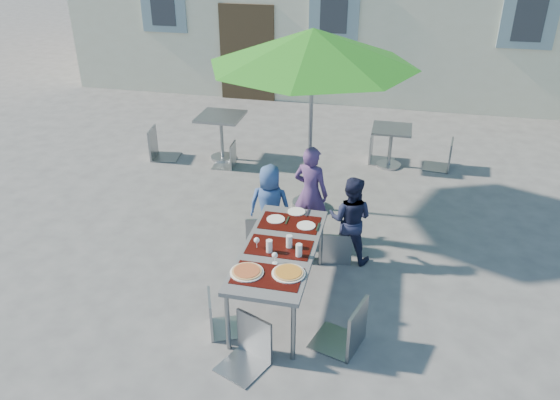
% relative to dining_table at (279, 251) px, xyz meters
% --- Properties ---
extents(ground, '(90.00, 90.00, 0.00)m').
position_rel_dining_table_xyz_m(ground, '(-0.48, -0.05, -0.70)').
color(ground, '#4C4C4F').
rests_on(ground, ground).
extents(dining_table, '(0.80, 1.85, 0.76)m').
position_rel_dining_table_xyz_m(dining_table, '(0.00, 0.00, 0.00)').
color(dining_table, '#424247').
rests_on(dining_table, ground).
extents(pizza_near_left, '(0.35, 0.35, 0.03)m').
position_rel_dining_table_xyz_m(pizza_near_left, '(-0.22, -0.55, 0.07)').
color(pizza_near_left, white).
rests_on(pizza_near_left, dining_table).
extents(pizza_near_right, '(0.35, 0.35, 0.03)m').
position_rel_dining_table_xyz_m(pizza_near_right, '(0.20, -0.47, 0.07)').
color(pizza_near_right, white).
rests_on(pizza_near_right, dining_table).
extents(glassware, '(0.55, 0.40, 0.15)m').
position_rel_dining_table_xyz_m(glassware, '(0.05, -0.09, 0.13)').
color(glassware, silver).
rests_on(glassware, dining_table).
extents(place_settings, '(0.64, 0.53, 0.01)m').
position_rel_dining_table_xyz_m(place_settings, '(0.02, 0.64, 0.06)').
color(place_settings, white).
rests_on(place_settings, dining_table).
extents(child_0, '(0.59, 0.41, 1.15)m').
position_rel_dining_table_xyz_m(child_0, '(-0.41, 1.22, -0.12)').
color(child_0, '#304B85').
rests_on(child_0, ground).
extents(child_1, '(0.56, 0.44, 1.34)m').
position_rel_dining_table_xyz_m(child_1, '(0.08, 1.53, -0.03)').
color(child_1, '#50346A').
rests_on(child_1, ground).
extents(child_2, '(0.60, 0.39, 1.17)m').
position_rel_dining_table_xyz_m(child_2, '(0.67, 1.08, -0.11)').
color(child_2, '#181C36').
rests_on(child_2, ground).
extents(chair_0, '(0.57, 0.57, 1.05)m').
position_rel_dining_table_xyz_m(chair_0, '(-0.44, 1.00, -0.07)').
color(chair_0, gray).
rests_on(chair_0, ground).
extents(chair_1, '(0.59, 0.59, 1.02)m').
position_rel_dining_table_xyz_m(chair_1, '(-0.12, 1.00, -0.10)').
color(chair_1, '#8E9499').
rests_on(chair_1, ground).
extents(chair_2, '(0.42, 0.42, 0.84)m').
position_rel_dining_table_xyz_m(chair_2, '(0.53, 0.99, -0.21)').
color(chair_2, '#90959B').
rests_on(chair_2, ground).
extents(chair_3, '(0.50, 0.50, 0.87)m').
position_rel_dining_table_xyz_m(chair_3, '(-0.52, -0.61, -0.19)').
color(chair_3, '#91989C').
rests_on(chair_3, ground).
extents(chair_4, '(0.59, 0.58, 1.06)m').
position_rel_dining_table_xyz_m(chair_4, '(0.84, -0.56, -0.07)').
color(chair_4, gray).
rests_on(chair_4, ground).
extents(chair_5, '(0.56, 0.57, 0.97)m').
position_rel_dining_table_xyz_m(chair_5, '(-0.09, -1.00, -0.13)').
color(chair_5, gray).
rests_on(chair_5, ground).
extents(patio_umbrella, '(2.89, 2.89, 2.69)m').
position_rel_dining_table_xyz_m(patio_umbrella, '(-0.08, 2.32, 1.73)').
color(patio_umbrella, '#ABADB3').
rests_on(patio_umbrella, ground).
extents(cafe_table_0, '(0.78, 0.78, 0.83)m').
position_rel_dining_table_xyz_m(cafe_table_0, '(-1.96, 3.84, -0.09)').
color(cafe_table_0, '#ABADB3').
rests_on(cafe_table_0, ground).
extents(bg_chair_l_0, '(0.54, 0.54, 1.06)m').
position_rel_dining_table_xyz_m(bg_chair_l_0, '(-3.10, 3.63, -0.07)').
color(bg_chair_l_0, gray).
rests_on(bg_chair_l_0, ground).
extents(bg_chair_r_0, '(0.40, 0.40, 0.85)m').
position_rel_dining_table_xyz_m(bg_chair_r_0, '(-1.74, 3.52, -0.21)').
color(bg_chair_r_0, gray).
rests_on(bg_chair_r_0, ground).
extents(cafe_table_1, '(0.67, 0.67, 0.72)m').
position_rel_dining_table_xyz_m(cafe_table_1, '(1.04, 4.19, -0.22)').
color(cafe_table_1, '#ABADB3').
rests_on(cafe_table_1, ground).
extents(bg_chair_l_1, '(0.46, 0.45, 1.00)m').
position_rel_dining_table_xyz_m(bg_chair_l_1, '(0.81, 4.35, -0.11)').
color(bg_chair_l_1, '#92969D').
rests_on(bg_chair_l_1, ground).
extents(bg_chair_r_1, '(0.49, 0.49, 1.01)m').
position_rel_dining_table_xyz_m(bg_chair_r_1, '(1.98, 4.29, -0.10)').
color(bg_chair_r_1, gray).
rests_on(bg_chair_r_1, ground).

